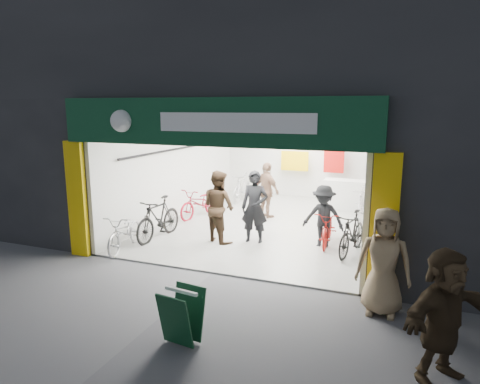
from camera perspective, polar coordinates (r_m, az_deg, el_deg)
The scene contains 16 objects.
ground at distance 8.85m, azimuth -3.82°, elevation -10.81°, with size 60.00×60.00×0.00m, color #56565B.
building at distance 12.71m, azimuth 9.73°, elevation 15.61°, with size 17.00×10.27×8.00m.
bike_left_front at distance 10.42m, azimuth -15.05°, elevation -5.16°, with size 0.59×1.69×0.89m, color #B5B6BA.
bike_left_midfront at distance 11.02m, azimuth -10.82°, elevation -3.52°, with size 0.51×1.82×1.09m, color black.
bike_left_midback at distance 13.02m, azimuth -5.38°, elevation -1.46°, with size 0.61×1.75×0.92m, color maroon.
bike_left_back at distance 15.14m, azimuth 0.31°, elevation 0.61°, with size 0.48×1.71×1.03m, color #B1B2B6.
bike_right_front at distance 10.08m, azimuth 14.70°, elevation -5.37°, with size 0.47×1.66×1.00m, color black.
bike_right_mid at distance 10.69m, azimuth 11.67°, elevation -4.65°, with size 0.58×1.65×0.87m, color maroon.
bike_right_back at distance 13.41m, azimuth 15.86°, elevation -1.38°, with size 0.45×1.60×0.96m, color #B4B4B9.
customer_a at distance 10.44m, azimuth 1.96°, elevation -2.10°, with size 0.66×0.43×1.82m, color black.
customer_b at distance 10.55m, azimuth -2.85°, elevation -1.98°, with size 0.88×0.68×1.81m, color #3E2B1C.
customer_c at distance 10.32m, azimuth 11.06°, elevation -3.30°, with size 0.99×0.57×1.53m, color black.
customer_d at distance 12.81m, azimuth 3.60°, elevation 0.16°, with size 1.00×0.42×1.71m, color #83614C.
pedestrian_near at distance 7.32m, azimuth 18.62°, elevation -8.81°, with size 0.87×0.56×1.77m, color #9B7F5A.
pedestrian_far at distance 5.93m, azimuth 25.50°, elevation -14.64°, with size 1.57×0.50×1.70m, color #352718.
sandwich_board at distance 6.35m, azimuth -7.77°, elevation -15.92°, with size 0.57×0.59×0.79m.
Camera 1 is at (3.49, -7.42, 3.33)m, focal length 32.00 mm.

